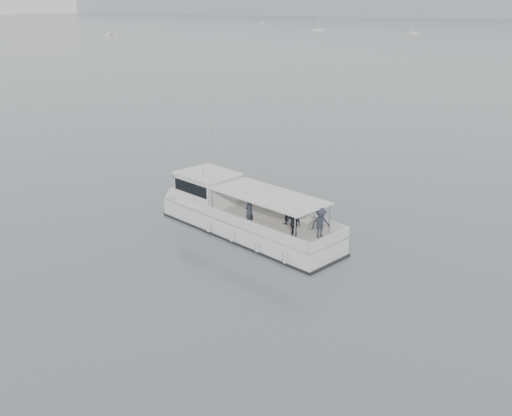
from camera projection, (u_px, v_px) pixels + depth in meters
The scene contains 2 objects.
ground at pixel (184, 213), 33.92m from camera, with size 1400.00×1400.00×0.00m, color #545D62.
tour_boat at pixel (235, 214), 31.24m from camera, with size 12.76×4.70×5.31m.
Camera 1 is at (22.52, -22.93, 11.69)m, focal length 40.00 mm.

